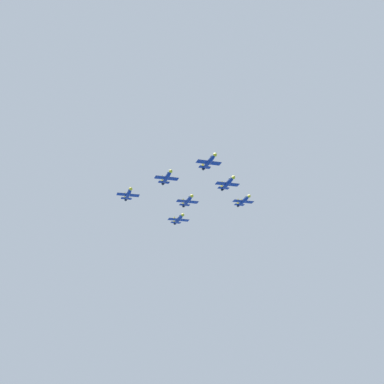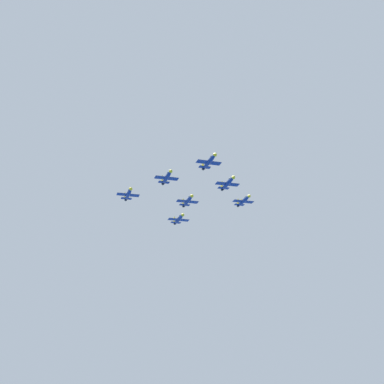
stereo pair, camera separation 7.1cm
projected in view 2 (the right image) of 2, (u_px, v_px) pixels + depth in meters
jet_lead at (209, 161)px, 230.32m from camera, size 17.99×11.91×3.99m
jet_left_wingman at (228, 183)px, 250.00m from camera, size 18.69×12.28×4.10m
jet_right_wingman at (167, 177)px, 241.92m from camera, size 18.07×11.90×3.98m
jet_left_outer at (244, 201)px, 269.87m from camera, size 17.72×11.68×3.91m
jet_right_outer at (128, 194)px, 253.04m from camera, size 17.88×11.77×3.94m
jet_slot_rear at (188, 201)px, 260.83m from camera, size 17.92×11.80×3.95m
jet_trailing at (179, 219)px, 275.71m from camera, size 18.06×11.93×3.99m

